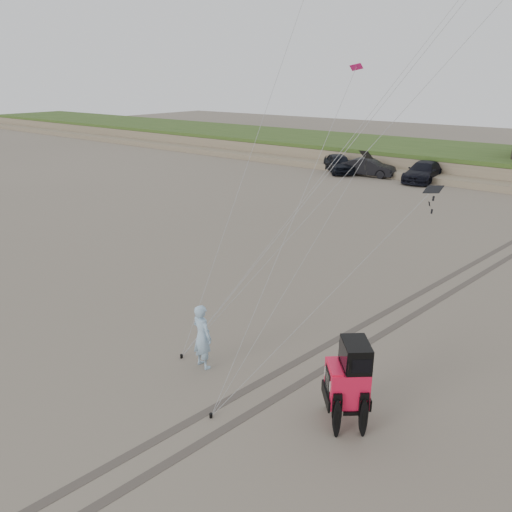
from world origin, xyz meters
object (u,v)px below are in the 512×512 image
(jeep, at_px, (346,391))
(man, at_px, (202,336))
(truck_b, at_px, (368,167))
(truck_a, at_px, (339,163))
(truck_c, at_px, (423,172))

(jeep, relative_size, man, 2.40)
(truck_b, distance_m, man, 30.80)
(truck_a, height_order, truck_b, truck_a)
(jeep, xyz_separation_m, man, (-4.37, -0.36, 0.10))
(truck_c, bearing_deg, truck_a, -177.58)
(truck_a, height_order, jeep, jeep)
(man, bearing_deg, truck_a, -58.61)
(truck_b, relative_size, man, 2.27)
(truck_a, xyz_separation_m, man, (12.16, -29.23, 0.18))
(truck_a, relative_size, truck_c, 0.88)
(truck_a, relative_size, truck_b, 1.05)
(truck_b, xyz_separation_m, truck_c, (4.37, 0.68, 0.04))
(truck_a, height_order, man, man)
(truck_a, bearing_deg, jeep, -104.71)
(truck_c, height_order, jeep, jeep)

